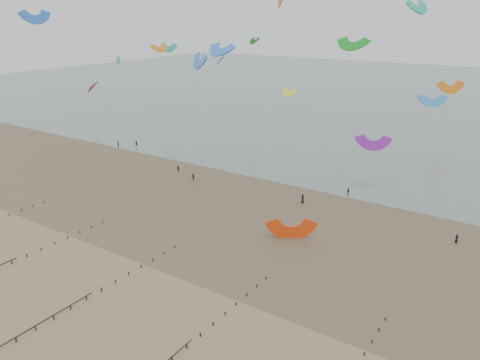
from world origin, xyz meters
The scene contains 6 objects.
ground centered at (0.00, 0.00, 0.00)m, with size 500.00×500.00×0.00m, color brown.
sea_and_shore centered at (-4.08, 34.40, 0.01)m, with size 500.00×665.00×0.03m.
kitesurfer_lead centered at (-51.77, 50.66, 0.93)m, with size 0.68×0.45×1.87m, color black.
kitesurfers centered at (21.11, 48.62, 0.88)m, with size 117.55×20.85×1.89m.
grounded_kite centered at (18.77, 26.10, 0.00)m, with size 7.66×4.01×5.84m, color #F0410F, non-canonical shape.
kites_airborne centered at (-14.23, 88.99, 20.91)m, with size 234.77×115.44×41.31m.
Camera 1 is at (52.50, -40.83, 37.59)m, focal length 35.00 mm.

